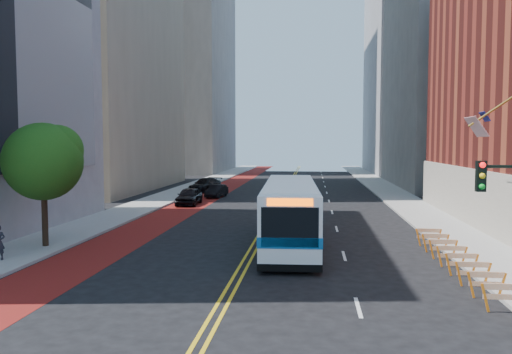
{
  "coord_description": "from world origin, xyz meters",
  "views": [
    {
      "loc": [
        3.17,
        -19.42,
        5.79
      ],
      "look_at": [
        0.05,
        8.0,
        3.86
      ],
      "focal_mm": 35.0,
      "sensor_mm": 36.0,
      "label": 1
    }
  ],
  "objects_px": {
    "street_tree": "(44,159)",
    "car_c": "(205,185)",
    "car_b": "(217,191)",
    "car_a": "(189,196)",
    "transit_bus": "(290,212)"
  },
  "relations": [
    {
      "from": "car_a",
      "to": "car_b",
      "type": "relative_size",
      "value": 1.17
    },
    {
      "from": "transit_bus",
      "to": "car_c",
      "type": "xyz_separation_m",
      "value": [
        -11.24,
        29.29,
        -1.07
      ]
    },
    {
      "from": "street_tree",
      "to": "transit_bus",
      "type": "relative_size",
      "value": 0.51
    },
    {
      "from": "street_tree",
      "to": "transit_bus",
      "type": "xyz_separation_m",
      "value": [
        13.18,
        2.3,
        -3.05
      ]
    },
    {
      "from": "car_c",
      "to": "car_b",
      "type": "bearing_deg",
      "value": -51.68
    },
    {
      "from": "car_a",
      "to": "car_c",
      "type": "relative_size",
      "value": 0.86
    },
    {
      "from": "street_tree",
      "to": "car_c",
      "type": "distance_m",
      "value": 31.91
    },
    {
      "from": "street_tree",
      "to": "car_b",
      "type": "height_order",
      "value": "street_tree"
    },
    {
      "from": "transit_bus",
      "to": "car_a",
      "type": "height_order",
      "value": "transit_bus"
    },
    {
      "from": "car_b",
      "to": "street_tree",
      "type": "bearing_deg",
      "value": -92.52
    },
    {
      "from": "car_b",
      "to": "car_c",
      "type": "relative_size",
      "value": 0.74
    },
    {
      "from": "street_tree",
      "to": "car_b",
      "type": "xyz_separation_m",
      "value": [
        4.39,
        25.91,
        -4.25
      ]
    },
    {
      "from": "transit_bus",
      "to": "car_a",
      "type": "xyz_separation_m",
      "value": [
        -10.13,
        17.18,
        -1.06
      ]
    },
    {
      "from": "car_b",
      "to": "car_c",
      "type": "distance_m",
      "value": 6.18
    },
    {
      "from": "street_tree",
      "to": "car_c",
      "type": "relative_size",
      "value": 1.23
    }
  ]
}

